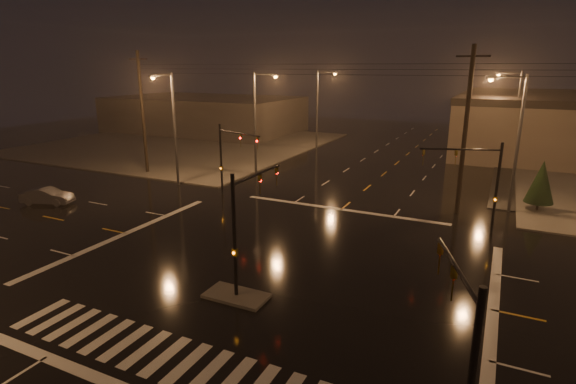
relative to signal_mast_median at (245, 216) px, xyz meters
name	(u,v)px	position (x,y,z in m)	size (l,w,h in m)	color
ground	(275,265)	(0.00, 3.07, -3.75)	(140.00, 140.00, 0.00)	black
sidewalk_nw	(184,143)	(-30.00, 33.07, -3.69)	(36.00, 36.00, 0.12)	#4B4943
median_island	(236,296)	(0.00, -0.93, -3.68)	(3.00, 1.60, 0.15)	#4B4943
crosswalk	(166,356)	(0.00, -5.93, -3.75)	(15.00, 2.60, 0.01)	beige
stop_bar_far	(341,209)	(0.00, 14.07, -3.75)	(16.00, 0.50, 0.01)	beige
commercial_block	(205,114)	(-35.00, 45.07, -0.95)	(30.00, 18.00, 5.60)	#3B3634
signal_mast_median	(245,216)	(0.00, 0.00, 0.00)	(0.25, 4.59, 6.00)	black
signal_mast_ne	(481,176)	(9.50, 13.21, 0.04)	(4.84, 1.86, 6.00)	black
signal_mast_nw	(228,152)	(-9.50, 13.21, 0.04)	(4.84, 1.86, 6.00)	black
signal_mast_se	(462,356)	(10.23, -6.68, -0.04)	(1.55, 3.87, 6.00)	black
streetlight_1	(258,117)	(-11.18, 21.07, 2.05)	(2.77, 0.32, 10.00)	#38383A
streetlight_2	(319,105)	(-11.18, 37.07, 2.05)	(2.77, 0.32, 10.00)	#38383A
streetlight_3	(514,134)	(11.18, 19.07, 2.05)	(2.77, 0.32, 10.00)	#38383A
streetlight_4	(514,111)	(11.18, 39.07, 2.05)	(2.77, 0.32, 10.00)	#38383A
streetlight_5	(172,122)	(-16.00, 14.26, 2.05)	(0.32, 2.77, 10.00)	#38383A
utility_pole_0	(143,112)	(-22.00, 17.07, 2.38)	(2.20, 0.32, 12.00)	black
utility_pole_1	(465,131)	(8.00, 17.07, 2.38)	(2.20, 0.32, 12.00)	black
conifer_0	(541,182)	(13.41, 20.06, -1.46)	(2.04, 2.04, 3.89)	black
car_crossing	(47,196)	(-21.45, 5.27, -3.10)	(1.38, 3.97, 1.31)	#525359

